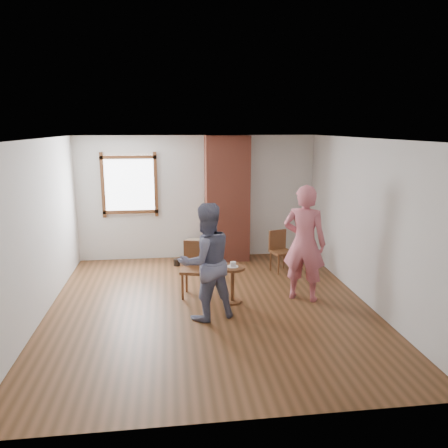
{
  "coord_description": "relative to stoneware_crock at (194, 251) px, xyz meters",
  "views": [
    {
      "loc": [
        -0.59,
        -6.4,
        2.78
      ],
      "look_at": [
        0.32,
        0.8,
        1.15
      ],
      "focal_mm": 35.0,
      "sensor_mm": 36.0,
      "label": 1
    }
  ],
  "objects": [
    {
      "name": "dining_chair_left",
      "position": [
        -0.09,
        -1.85,
        0.28
      ],
      "size": [
        0.51,
        0.51,
        0.91
      ],
      "rotation": [
        0.0,
        0.0,
        -0.23
      ],
      "color": "brown",
      "rests_on": "ground"
    },
    {
      "name": "dark_pot",
      "position": [
        -0.37,
        -0.24,
        -0.17
      ],
      "size": [
        0.16,
        0.16,
        0.14
      ],
      "primitive_type": "cylinder",
      "rotation": [
        0.0,
        0.0,
        -0.23
      ],
      "color": "black",
      "rests_on": "ground"
    },
    {
      "name": "man",
      "position": [
        0.01,
        -2.78,
        0.63
      ],
      "size": [
        1.01,
        0.9,
        1.73
      ],
      "primitive_type": "imported",
      "rotation": [
        0.0,
        0.0,
        3.49
      ],
      "color": "#16183E",
      "rests_on": "ground"
    },
    {
      "name": "side_table",
      "position": [
        0.48,
        -2.26,
        0.17
      ],
      "size": [
        0.4,
        0.4,
        0.6
      ],
      "color": "brown",
      "rests_on": "ground"
    },
    {
      "name": "room_shell",
      "position": [
        0.05,
        -1.79,
        1.57
      ],
      "size": [
        5.04,
        5.52,
        2.62
      ],
      "color": "silver",
      "rests_on": "ground"
    },
    {
      "name": "cake_slice",
      "position": [
        0.49,
        -2.26,
        0.4
      ],
      "size": [
        0.08,
        0.07,
        0.06
      ],
      "primitive_type": "cube",
      "color": "white",
      "rests_on": "cake_plate"
    },
    {
      "name": "person_pink",
      "position": [
        1.64,
        -2.25,
        0.71
      ],
      "size": [
        0.82,
        0.73,
        1.89
      ],
      "primitive_type": "imported",
      "rotation": [
        0.0,
        0.0,
        2.63
      ],
      "color": "#D16875",
      "rests_on": "ground"
    },
    {
      "name": "stoneware_crock",
      "position": [
        0.0,
        0.0,
        0.0
      ],
      "size": [
        0.48,
        0.48,
        0.47
      ],
      "primitive_type": "cylinder",
      "rotation": [
        0.0,
        0.0,
        0.43
      ],
      "color": "tan",
      "rests_on": "ground"
    },
    {
      "name": "ground",
      "position": [
        0.1,
        -2.4,
        -0.23
      ],
      "size": [
        5.5,
        5.5,
        0.0
      ],
      "primitive_type": "plane",
      "color": "brown",
      "rests_on": "ground"
    },
    {
      "name": "brick_chimney",
      "position": [
        0.7,
        0.1,
        1.07
      ],
      "size": [
        0.9,
        0.5,
        2.6
      ],
      "primitive_type": "cube",
      "color": "#B1543E",
      "rests_on": "ground"
    },
    {
      "name": "cake_plate",
      "position": [
        0.48,
        -2.26,
        0.37
      ],
      "size": [
        0.18,
        0.18,
        0.01
      ],
      "primitive_type": "cylinder",
      "color": "white",
      "rests_on": "side_table"
    },
    {
      "name": "dining_chair_right",
      "position": [
        1.62,
        -0.82,
        0.22
      ],
      "size": [
        0.47,
        0.47,
        0.8
      ],
      "rotation": [
        0.0,
        0.0,
        0.29
      ],
      "color": "brown",
      "rests_on": "ground"
    }
  ]
}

